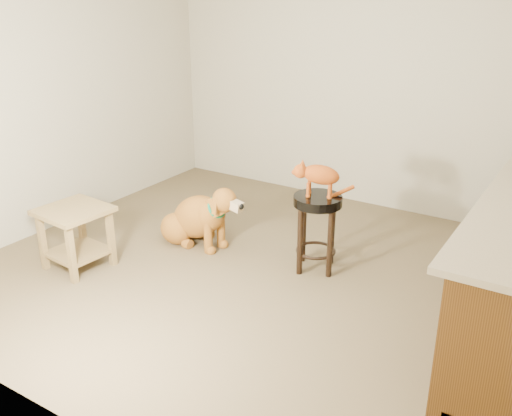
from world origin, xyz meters
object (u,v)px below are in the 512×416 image
Objects in this scene: padded_stool at (317,218)px; tabby_kitten at (317,176)px; side_table at (76,229)px; golden_retriever at (198,219)px.

padded_stool is 0.36m from tabby_kitten.
tabby_kitten reaches higher than padded_stool.
golden_retriever is at bearing 58.03° from side_table.
tabby_kitten is (1.68, 1.03, 0.47)m from side_table.
side_table is at bearing -170.06° from tabby_kitten.
golden_retriever is at bearing -173.49° from padded_stool.
padded_stool is 0.63× the size of golden_retriever.
padded_stool reaches higher than side_table.
tabby_kitten is (1.12, 0.13, 0.57)m from golden_retriever.
side_table is 1.08m from golden_retriever.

